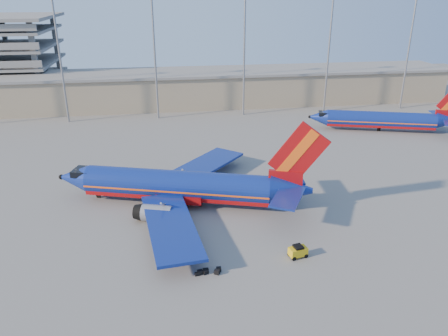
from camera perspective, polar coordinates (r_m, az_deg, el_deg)
The scene contains 7 objects.
ground at distance 60.01m, azimuth -3.17°, elevation -5.12°, with size 220.00×220.00×0.00m, color slate.
terminal_building at distance 114.45m, azimuth -1.11°, elevation 10.55°, with size 122.00×16.00×8.50m.
light_mast_row at distance 100.06m, azimuth -3.18°, elevation 16.50°, with size 101.60×1.60×28.65m.
aircraft_main at distance 59.93m, azimuth -5.31°, elevation -2.36°, with size 36.10×34.17×12.60m.
aircraft_second at distance 97.32m, azimuth 20.21°, elevation 5.95°, with size 30.92×15.79×10.77m.
baggage_tug at distance 49.86m, azimuth 9.64°, elevation -10.65°, with size 2.20×1.60×1.43m.
luggage_pile at distance 46.97m, azimuth -2.09°, elevation -13.36°, with size 2.83×1.11×0.50m.
Camera 1 is at (-4.77, -53.08, 27.60)m, focal length 35.00 mm.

